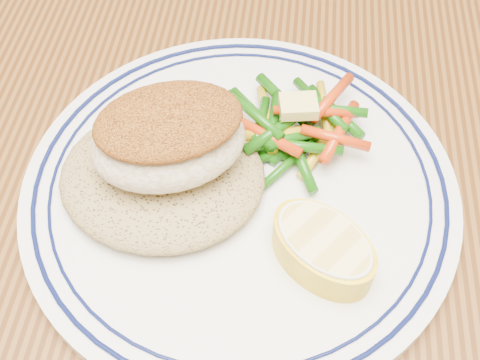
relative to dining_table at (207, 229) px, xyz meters
name	(u,v)px	position (x,y,z in m)	size (l,w,h in m)	color
dining_table	(207,229)	(0.00, 0.00, 0.00)	(1.50, 0.90, 0.75)	#47270E
plate	(240,189)	(0.03, -0.03, 0.11)	(0.29, 0.29, 0.02)	white
rice_pilaf	(162,173)	(-0.02, -0.04, 0.12)	(0.13, 0.12, 0.03)	olive
fish_fillet	(169,137)	(-0.01, -0.03, 0.16)	(0.11, 0.10, 0.05)	beige
vegetable_pile	(293,128)	(0.06, 0.01, 0.13)	(0.11, 0.10, 0.03)	#14500A
butter_pat	(298,106)	(0.06, 0.01, 0.14)	(0.02, 0.02, 0.01)	#DFD46D
lemon_wedge	(323,248)	(0.09, -0.08, 0.13)	(0.09, 0.09, 0.03)	yellow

